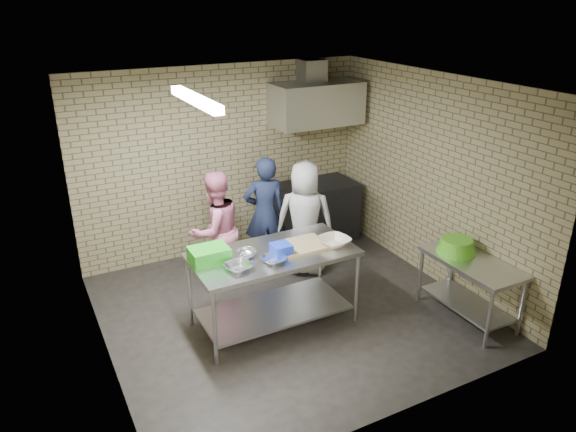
% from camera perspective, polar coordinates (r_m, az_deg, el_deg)
% --- Properties ---
extents(floor, '(4.20, 4.20, 0.00)m').
position_cam_1_polar(floor, '(6.68, 0.04, -9.89)').
color(floor, black).
rests_on(floor, ground).
extents(ceiling, '(4.20, 4.20, 0.00)m').
position_cam_1_polar(ceiling, '(5.70, 0.05, 13.64)').
color(ceiling, black).
rests_on(ceiling, ground).
extents(back_wall, '(4.20, 0.06, 2.70)m').
position_cam_1_polar(back_wall, '(7.79, -6.85, 5.74)').
color(back_wall, '#93875C').
rests_on(back_wall, ground).
extents(front_wall, '(4.20, 0.06, 2.70)m').
position_cam_1_polar(front_wall, '(4.56, 11.92, -7.33)').
color(front_wall, '#93875C').
rests_on(front_wall, ground).
extents(left_wall, '(0.06, 4.00, 2.70)m').
position_cam_1_polar(left_wall, '(5.49, -19.77, -2.88)').
color(left_wall, '#93875C').
rests_on(left_wall, ground).
extents(right_wall, '(0.06, 4.00, 2.70)m').
position_cam_1_polar(right_wall, '(7.22, 14.99, 3.76)').
color(right_wall, '#93875C').
rests_on(right_wall, ground).
extents(prep_table, '(1.83, 0.92, 0.92)m').
position_cam_1_polar(prep_table, '(6.22, -1.53, -7.64)').
color(prep_table, silver).
rests_on(prep_table, floor).
extents(side_counter, '(0.60, 1.20, 0.75)m').
position_cam_1_polar(side_counter, '(6.71, 18.49, -7.32)').
color(side_counter, silver).
rests_on(side_counter, floor).
extents(stove, '(1.20, 0.70, 0.90)m').
position_cam_1_polar(stove, '(8.35, 2.97, 0.48)').
color(stove, black).
rests_on(stove, floor).
extents(range_hood, '(1.30, 0.60, 0.60)m').
position_cam_1_polar(range_hood, '(7.92, 3.03, 11.74)').
color(range_hood, silver).
rests_on(range_hood, back_wall).
extents(hood_duct, '(0.35, 0.30, 0.30)m').
position_cam_1_polar(hood_duct, '(7.97, 2.53, 15.10)').
color(hood_duct, '#A5A8AD').
rests_on(hood_duct, back_wall).
extents(wall_shelf, '(0.80, 0.20, 0.04)m').
position_cam_1_polar(wall_shelf, '(8.27, 4.15, 10.90)').
color(wall_shelf, '#3F2B19').
rests_on(wall_shelf, back_wall).
extents(fluorescent_fixture, '(0.10, 1.25, 0.08)m').
position_cam_1_polar(fluorescent_fixture, '(5.33, -9.73, 12.04)').
color(fluorescent_fixture, white).
rests_on(fluorescent_fixture, ceiling).
extents(green_crate, '(0.41, 0.31, 0.16)m').
position_cam_1_polar(green_crate, '(5.83, -8.31, -4.06)').
color(green_crate, green).
rests_on(green_crate, prep_table).
extents(blue_tub, '(0.20, 0.20, 0.13)m').
position_cam_1_polar(blue_tub, '(5.91, -0.72, -3.57)').
color(blue_tub, blue).
rests_on(blue_tub, prep_table).
extents(cutting_board, '(0.56, 0.43, 0.03)m').
position_cam_1_polar(cutting_board, '(6.12, 1.45, -3.13)').
color(cutting_board, tan).
rests_on(cutting_board, prep_table).
extents(mixing_bowl_a, '(0.33, 0.33, 0.07)m').
position_cam_1_polar(mixing_bowl_a, '(5.64, -5.26, -5.38)').
color(mixing_bowl_a, silver).
rests_on(mixing_bowl_a, prep_table).
extents(mixing_bowl_b, '(0.25, 0.25, 0.07)m').
position_cam_1_polar(mixing_bowl_b, '(5.92, -4.41, -3.96)').
color(mixing_bowl_b, silver).
rests_on(mixing_bowl_b, prep_table).
extents(mixing_bowl_c, '(0.30, 0.30, 0.06)m').
position_cam_1_polar(mixing_bowl_c, '(5.77, -1.50, -4.64)').
color(mixing_bowl_c, silver).
rests_on(mixing_bowl_c, prep_table).
extents(ceramic_bowl, '(0.40, 0.40, 0.09)m').
position_cam_1_polar(ceramic_bowl, '(6.18, 4.88, -2.69)').
color(ceramic_bowl, beige).
rests_on(ceramic_bowl, prep_table).
extents(green_basin, '(0.46, 0.46, 0.17)m').
position_cam_1_polar(green_basin, '(6.64, 17.34, -3.00)').
color(green_basin, '#59C626').
rests_on(green_basin, side_counter).
extents(bottle_red, '(0.07, 0.07, 0.18)m').
position_cam_1_polar(bottle_red, '(8.12, 2.63, 11.51)').
color(bottle_red, '#B22619').
rests_on(bottle_red, wall_shelf).
extents(bottle_green, '(0.06, 0.06, 0.15)m').
position_cam_1_polar(bottle_green, '(8.33, 5.06, 11.62)').
color(bottle_green, green).
rests_on(bottle_green, wall_shelf).
extents(man_navy, '(0.66, 0.51, 1.59)m').
position_cam_1_polar(man_navy, '(7.37, -2.45, 0.30)').
color(man_navy, '#161A38').
rests_on(man_navy, floor).
extents(woman_pink, '(0.89, 0.78, 1.56)m').
position_cam_1_polar(woman_pink, '(6.93, -7.66, -1.53)').
color(woman_pink, '#D26F8E').
rests_on(woman_pink, floor).
extents(woman_white, '(0.92, 0.83, 1.57)m').
position_cam_1_polar(woman_white, '(7.22, 1.78, -0.25)').
color(woman_white, silver).
rests_on(woman_white, floor).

